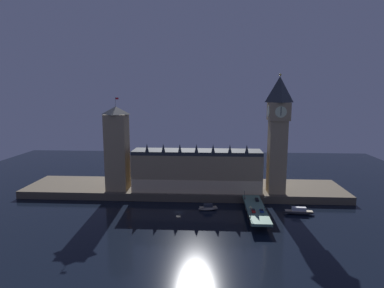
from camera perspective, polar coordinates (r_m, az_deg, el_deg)
The scene contains 17 objects.
ground_plane at distance 193.36m, azimuth -2.45°, elevation -12.04°, with size 400.00×400.00×0.00m, color black.
embankment at distance 229.31m, azimuth -1.48°, elevation -7.97°, with size 220.00×42.00×5.04m.
parliament_hall at distance 215.50m, azimuth 0.87°, elevation -4.67°, with size 85.22×18.66×32.44m.
clock_tower at distance 212.37m, azimuth 15.02°, elevation 2.25°, with size 13.33×13.44×76.57m.
victoria_tower at distance 220.13m, azimuth -13.17°, elevation -0.74°, with size 14.11×14.11×61.96m.
bridge at distance 188.25m, azimuth 11.27°, elevation -11.54°, with size 10.43×46.00×5.51m.
car_northbound_trail at distance 181.12m, azimuth 10.85°, elevation -11.56°, with size 1.95×4.65×1.59m.
car_southbound_lead at distance 182.27m, azimuth 12.29°, elevation -11.51°, with size 2.00×4.00×1.36m.
car_southbound_trail at distance 199.41m, azimuth 11.46°, elevation -9.64°, with size 2.00×4.78×1.60m.
pedestrian_near_rail at distance 175.92m, azimuth 10.32°, elevation -12.14°, with size 0.38×0.38×1.58m.
pedestrian_mid_walk at distance 183.98m, azimuth 12.93°, elevation -11.23°, with size 0.38×0.38×1.76m.
pedestrian_far_rail at distance 199.99m, azimuth 9.42°, elevation -9.49°, with size 0.38×0.38×1.63m.
street_lamp_near at distance 172.02m, azimuth 10.33°, elevation -11.56°, with size 1.34×0.60×6.15m.
street_lamp_mid at distance 187.03m, azimuth 12.87°, elevation -9.80°, with size 1.34×0.60×6.90m.
street_lamp_far at distance 199.71m, azimuth 9.30°, elevation -8.64°, with size 1.34×0.60×6.01m.
boat_upstream at distance 196.39m, azimuth 2.89°, elevation -11.26°, with size 12.18×5.51×3.90m.
boat_downstream at distance 199.71m, azimuth 18.46°, elevation -11.34°, with size 17.75×4.78×4.24m.
Camera 1 is at (18.42, -179.66, 69.07)m, focal length 30.00 mm.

